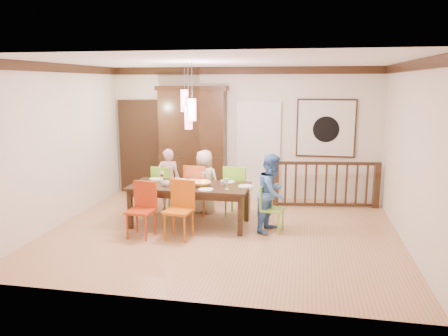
% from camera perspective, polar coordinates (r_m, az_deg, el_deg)
% --- Properties ---
extents(floor, '(6.00, 6.00, 0.00)m').
position_cam_1_polar(floor, '(7.69, -0.25, -8.36)').
color(floor, '#AC7753').
rests_on(floor, ground).
extents(ceiling, '(6.00, 6.00, 0.00)m').
position_cam_1_polar(ceiling, '(7.26, -0.27, 13.76)').
color(ceiling, white).
rests_on(ceiling, wall_back).
extents(wall_back, '(6.00, 0.00, 6.00)m').
position_cam_1_polar(wall_back, '(9.78, 2.51, 4.56)').
color(wall_back, beige).
rests_on(wall_back, floor).
extents(wall_left, '(0.00, 5.00, 5.00)m').
position_cam_1_polar(wall_left, '(8.43, -20.74, 2.79)').
color(wall_left, beige).
rests_on(wall_left, floor).
extents(wall_right, '(0.00, 5.00, 5.00)m').
position_cam_1_polar(wall_right, '(7.39, 23.23, 1.54)').
color(wall_right, beige).
rests_on(wall_right, floor).
extents(crown_molding, '(6.00, 5.00, 0.16)m').
position_cam_1_polar(crown_molding, '(7.26, -0.27, 13.13)').
color(crown_molding, black).
rests_on(crown_molding, wall_back).
extents(panel_door, '(1.04, 0.07, 2.24)m').
position_cam_1_polar(panel_door, '(10.40, -10.76, 2.54)').
color(panel_door, black).
rests_on(panel_door, wall_back).
extents(white_doorway, '(0.97, 0.05, 2.22)m').
position_cam_1_polar(white_doorway, '(9.76, 4.50, 2.15)').
color(white_doorway, silver).
rests_on(white_doorway, wall_back).
extents(painting, '(1.25, 0.06, 1.25)m').
position_cam_1_polar(painting, '(9.64, 13.18, 5.07)').
color(painting, black).
rests_on(painting, wall_back).
extents(pendant_cluster, '(0.27, 0.21, 1.14)m').
position_cam_1_polar(pendant_cluster, '(7.69, -4.65, 7.66)').
color(pendant_cluster, '#ED4766').
rests_on(pendant_cluster, ceiling).
extents(dining_table, '(2.13, 0.97, 0.75)m').
position_cam_1_polar(dining_table, '(7.91, -4.49, -2.80)').
color(dining_table, black).
rests_on(dining_table, floor).
extents(chair_far_left, '(0.51, 0.51, 0.95)m').
position_cam_1_polar(chair_far_left, '(8.80, -7.58, -2.28)').
color(chair_far_left, '#74C229').
rests_on(chair_far_left, floor).
extents(chair_far_mid, '(0.51, 0.51, 1.00)m').
position_cam_1_polar(chair_far_mid, '(8.62, -3.34, -2.28)').
color(chair_far_mid, '#CA5825').
rests_on(chair_far_mid, floor).
extents(chair_far_right, '(0.53, 0.53, 1.00)m').
position_cam_1_polar(chair_far_right, '(8.49, 1.81, -2.46)').
color(chair_far_right, '#6EBE25').
rests_on(chair_far_right, floor).
extents(chair_near_left, '(0.46, 0.46, 0.93)m').
position_cam_1_polar(chair_near_left, '(7.43, -10.86, -4.97)').
color(chair_near_left, '#A5300F').
rests_on(chair_near_left, floor).
extents(chair_near_mid, '(0.48, 0.48, 0.96)m').
position_cam_1_polar(chair_near_mid, '(7.29, -5.97, -4.99)').
color(chair_near_mid, '#BB590B').
rests_on(chair_near_mid, floor).
extents(chair_end_right, '(0.43, 0.43, 0.82)m').
position_cam_1_polar(chair_end_right, '(7.64, 6.36, -4.88)').
color(chair_end_right, '#76B235').
rests_on(chair_end_right, floor).
extents(china_hutch, '(1.58, 0.46, 2.49)m').
position_cam_1_polar(china_hutch, '(9.83, -4.09, 3.38)').
color(china_hutch, black).
rests_on(china_hutch, floor).
extents(balustrade, '(2.21, 0.37, 0.96)m').
position_cam_1_polar(balustrade, '(9.32, 13.18, -1.99)').
color(balustrade, black).
rests_on(balustrade, floor).
extents(person_far_left, '(0.52, 0.41, 1.26)m').
position_cam_1_polar(person_far_left, '(8.93, -7.27, -1.48)').
color(person_far_left, '#EFB6C8').
rests_on(person_far_left, floor).
extents(person_far_mid, '(0.69, 0.53, 1.27)m').
position_cam_1_polar(person_far_mid, '(8.67, -2.57, -1.78)').
color(person_far_mid, '#C5BB95').
rests_on(person_far_mid, floor).
extents(person_end_right, '(0.70, 0.79, 1.37)m').
position_cam_1_polar(person_end_right, '(7.62, 6.30, -3.24)').
color(person_end_right, '#4373BD').
rests_on(person_end_right, floor).
extents(serving_bowl, '(0.43, 0.43, 0.08)m').
position_cam_1_polar(serving_bowl, '(7.79, -2.95, -2.06)').
color(serving_bowl, '#FAC347').
rests_on(serving_bowl, dining_table).
extents(small_bowl, '(0.26, 0.26, 0.07)m').
position_cam_1_polar(small_bowl, '(8.04, -5.66, -1.74)').
color(small_bowl, white).
rests_on(small_bowl, dining_table).
extents(cup_left, '(0.15, 0.15, 0.10)m').
position_cam_1_polar(cup_left, '(7.82, -7.61, -2.02)').
color(cup_left, silver).
rests_on(cup_left, dining_table).
extents(cup_right, '(0.13, 0.13, 0.09)m').
position_cam_1_polar(cup_right, '(7.82, -0.16, -1.95)').
color(cup_right, silver).
rests_on(cup_right, dining_table).
extents(plate_far_left, '(0.26, 0.26, 0.01)m').
position_cam_1_polar(plate_far_left, '(8.42, -8.85, -1.42)').
color(plate_far_left, white).
rests_on(plate_far_left, dining_table).
extents(plate_far_mid, '(0.26, 0.26, 0.01)m').
position_cam_1_polar(plate_far_mid, '(8.19, -4.06, -1.66)').
color(plate_far_mid, white).
rests_on(plate_far_mid, dining_table).
extents(plate_far_right, '(0.26, 0.26, 0.01)m').
position_cam_1_polar(plate_far_right, '(8.08, 0.56, -1.81)').
color(plate_far_right, white).
rests_on(plate_far_right, dining_table).
extents(plate_near_left, '(0.26, 0.26, 0.01)m').
position_cam_1_polar(plate_near_left, '(7.86, -10.32, -2.37)').
color(plate_near_left, white).
rests_on(plate_near_left, dining_table).
extents(plate_near_mid, '(0.26, 0.26, 0.01)m').
position_cam_1_polar(plate_near_mid, '(7.51, -2.40, -2.82)').
color(plate_near_mid, white).
rests_on(plate_near_mid, dining_table).
extents(plate_end_right, '(0.26, 0.26, 0.01)m').
position_cam_1_polar(plate_end_right, '(7.75, 2.84, -2.39)').
color(plate_end_right, white).
rests_on(plate_end_right, dining_table).
extents(wine_glass_a, '(0.08, 0.08, 0.19)m').
position_cam_1_polar(wine_glass_a, '(8.15, -8.10, -1.17)').
color(wine_glass_a, '#590C19').
rests_on(wine_glass_a, dining_table).
extents(wine_glass_b, '(0.08, 0.08, 0.19)m').
position_cam_1_polar(wine_glass_b, '(8.05, -2.70, -1.24)').
color(wine_glass_b, silver).
rests_on(wine_glass_b, dining_table).
extents(wine_glass_c, '(0.08, 0.08, 0.19)m').
position_cam_1_polar(wine_glass_c, '(7.65, -6.11, -1.94)').
color(wine_glass_c, '#590C19').
rests_on(wine_glass_c, dining_table).
extents(wine_glass_d, '(0.08, 0.08, 0.19)m').
position_cam_1_polar(wine_glass_d, '(7.52, 0.38, -2.11)').
color(wine_glass_d, silver).
rests_on(wine_glass_d, dining_table).
extents(napkin, '(0.18, 0.14, 0.01)m').
position_cam_1_polar(napkin, '(7.53, -5.26, -2.81)').
color(napkin, '#D83359').
rests_on(napkin, dining_table).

